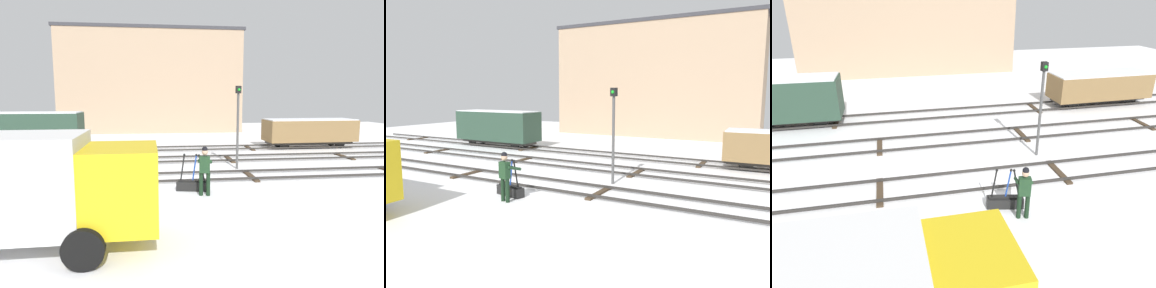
% 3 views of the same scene
% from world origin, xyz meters
% --- Properties ---
extents(ground_plane, '(60.00, 60.00, 0.00)m').
position_xyz_m(ground_plane, '(0.00, 0.00, 0.00)').
color(ground_plane, white).
extents(track_main_line, '(44.00, 1.94, 0.18)m').
position_xyz_m(track_main_line, '(0.00, 0.00, 0.11)').
color(track_main_line, '#2D2B28').
rests_on(track_main_line, ground_plane).
extents(track_siding_near, '(44.00, 1.94, 0.18)m').
position_xyz_m(track_siding_near, '(0.00, 4.14, 0.11)').
color(track_siding_near, '#2D2B28').
rests_on(track_siding_near, ground_plane).
extents(track_siding_far, '(44.00, 1.94, 0.18)m').
position_xyz_m(track_siding_far, '(0.00, 8.02, 0.11)').
color(track_siding_far, '#2D2B28').
rests_on(track_siding_far, ground_plane).
extents(switch_lever_frame, '(1.29, 0.60, 1.44)m').
position_xyz_m(switch_lever_frame, '(0.63, -1.82, 0.25)').
color(switch_lever_frame, black).
rests_on(switch_lever_frame, ground_plane).
extents(rail_worker, '(0.64, 0.76, 1.82)m').
position_xyz_m(rail_worker, '(0.99, -2.50, 1.03)').
color(rail_worker, black).
rests_on(rail_worker, ground_plane).
extents(signal_post, '(0.24, 0.32, 4.12)m').
position_xyz_m(signal_post, '(3.33, 1.76, 2.51)').
color(signal_post, '#4C4C4C').
rests_on(signal_post, ground_plane).
extents(apartment_building, '(18.31, 6.89, 10.28)m').
position_xyz_m(apartment_building, '(-0.81, 21.77, 5.15)').
color(apartment_building, tan).
rests_on(apartment_building, ground_plane).
extents(freight_car_back_track, '(6.38, 2.22, 2.62)m').
position_xyz_m(freight_car_back_track, '(-8.60, 8.02, 1.49)').
color(freight_car_back_track, '#2D2B28').
rests_on(freight_car_back_track, ground_plane).
extents(freight_car_far_end, '(6.34, 2.24, 2.03)m').
position_xyz_m(freight_car_far_end, '(10.17, 8.02, 1.20)').
color(freight_car_far_end, '#2D2B28').
rests_on(freight_car_far_end, ground_plane).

